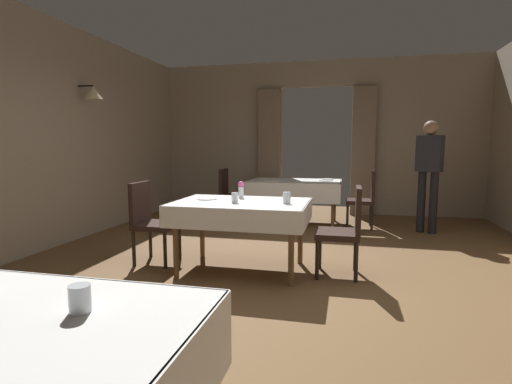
{
  "coord_description": "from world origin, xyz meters",
  "views": [
    {
      "loc": [
        0.63,
        -3.79,
        1.34
      ],
      "look_at": [
        -0.28,
        0.11,
        0.87
      ],
      "focal_mm": 27.48,
      "sensor_mm": 36.0,
      "label": 1
    }
  ],
  "objects_px": {
    "chair_mid_right": "(346,227)",
    "chair_mid_left": "(150,218)",
    "plate_far_a": "(328,179)",
    "plate_mid_b": "(207,199)",
    "glass_mid_d": "(235,198)",
    "person_waiter_by_doorway": "(429,167)",
    "flower_vase_mid": "(241,189)",
    "glass_near_c": "(80,299)",
    "glass_mid_c": "(287,198)",
    "dining_table_mid": "(241,209)",
    "dining_table_far": "(295,186)",
    "plate_far_c": "(326,181)",
    "chair_far_left": "(230,192)",
    "chair_far_right": "(365,197)",
    "plate_far_b": "(275,181)"
  },
  "relations": [
    {
      "from": "dining_table_far",
      "to": "flower_vase_mid",
      "type": "bearing_deg",
      "value": -97.24
    },
    {
      "from": "glass_mid_d",
      "to": "person_waiter_by_doorway",
      "type": "height_order",
      "value": "person_waiter_by_doorway"
    },
    {
      "from": "chair_mid_left",
      "to": "chair_mid_right",
      "type": "bearing_deg",
      "value": 0.62
    },
    {
      "from": "glass_near_c",
      "to": "person_waiter_by_doorway",
      "type": "height_order",
      "value": "person_waiter_by_doorway"
    },
    {
      "from": "chair_far_left",
      "to": "plate_far_a",
      "type": "distance_m",
      "value": 1.76
    },
    {
      "from": "dining_table_far",
      "to": "chair_mid_left",
      "type": "relative_size",
      "value": 1.69
    },
    {
      "from": "glass_mid_c",
      "to": "glass_mid_d",
      "type": "relative_size",
      "value": 1.1
    },
    {
      "from": "glass_mid_c",
      "to": "person_waiter_by_doorway",
      "type": "xyz_separation_m",
      "value": [
        1.82,
        2.45,
        0.21
      ]
    },
    {
      "from": "flower_vase_mid",
      "to": "plate_mid_b",
      "type": "bearing_deg",
      "value": -146.14
    },
    {
      "from": "dining_table_mid",
      "to": "plate_far_a",
      "type": "distance_m",
      "value": 3.15
    },
    {
      "from": "flower_vase_mid",
      "to": "glass_near_c",
      "type": "bearing_deg",
      "value": -85.17
    },
    {
      "from": "dining_table_far",
      "to": "dining_table_mid",
      "type": "bearing_deg",
      "value": -94.63
    },
    {
      "from": "chair_mid_right",
      "to": "plate_far_a",
      "type": "distance_m",
      "value": 3.02
    },
    {
      "from": "dining_table_mid",
      "to": "dining_table_far",
      "type": "distance_m",
      "value": 2.7
    },
    {
      "from": "glass_mid_d",
      "to": "person_waiter_by_doorway",
      "type": "xyz_separation_m",
      "value": [
        2.35,
        2.53,
        0.22
      ]
    },
    {
      "from": "flower_vase_mid",
      "to": "glass_mid_c",
      "type": "relative_size",
      "value": 1.59
    },
    {
      "from": "glass_mid_d",
      "to": "plate_far_a",
      "type": "relative_size",
      "value": 0.52
    },
    {
      "from": "chair_far_left",
      "to": "plate_far_b",
      "type": "relative_size",
      "value": 5.09
    },
    {
      "from": "plate_mid_b",
      "to": "plate_far_a",
      "type": "bearing_deg",
      "value": 68.4
    },
    {
      "from": "glass_mid_d",
      "to": "plate_far_b",
      "type": "height_order",
      "value": "glass_mid_d"
    },
    {
      "from": "plate_far_c",
      "to": "chair_mid_right",
      "type": "bearing_deg",
      "value": -82.48
    },
    {
      "from": "chair_mid_right",
      "to": "glass_mid_c",
      "type": "bearing_deg",
      "value": -171.56
    },
    {
      "from": "chair_mid_left",
      "to": "plate_far_a",
      "type": "relative_size",
      "value": 4.42
    },
    {
      "from": "flower_vase_mid",
      "to": "plate_far_a",
      "type": "height_order",
      "value": "flower_vase_mid"
    },
    {
      "from": "glass_near_c",
      "to": "plate_mid_b",
      "type": "bearing_deg",
      "value": 101.56
    },
    {
      "from": "dining_table_far",
      "to": "plate_mid_b",
      "type": "distance_m",
      "value": 2.69
    },
    {
      "from": "glass_near_c",
      "to": "plate_far_b",
      "type": "xyz_separation_m",
      "value": [
        -0.28,
        5.34,
        -0.04
      ]
    },
    {
      "from": "chair_mid_right",
      "to": "plate_far_c",
      "type": "xyz_separation_m",
      "value": [
        -0.35,
        2.66,
        0.24
      ]
    },
    {
      "from": "chair_far_right",
      "to": "plate_mid_b",
      "type": "distance_m",
      "value": 3.1
    },
    {
      "from": "dining_table_far",
      "to": "chair_mid_right",
      "type": "distance_m",
      "value": 2.78
    },
    {
      "from": "plate_mid_b",
      "to": "plate_far_b",
      "type": "distance_m",
      "value": 2.44
    },
    {
      "from": "plate_mid_b",
      "to": "plate_far_c",
      "type": "relative_size",
      "value": 0.94
    },
    {
      "from": "chair_mid_left",
      "to": "glass_mid_c",
      "type": "distance_m",
      "value": 1.62
    },
    {
      "from": "chair_mid_right",
      "to": "chair_mid_left",
      "type": "xyz_separation_m",
      "value": [
        -2.19,
        -0.02,
        0.0
      ]
    },
    {
      "from": "glass_mid_d",
      "to": "plate_far_c",
      "type": "bearing_deg",
      "value": 74.42
    },
    {
      "from": "glass_near_c",
      "to": "plate_mid_b",
      "type": "relative_size",
      "value": 0.45
    },
    {
      "from": "chair_mid_left",
      "to": "chair_far_left",
      "type": "height_order",
      "value": "same"
    },
    {
      "from": "chair_far_right",
      "to": "plate_mid_b",
      "type": "relative_size",
      "value": 4.21
    },
    {
      "from": "flower_vase_mid",
      "to": "dining_table_far",
      "type": "bearing_deg",
      "value": 82.76
    },
    {
      "from": "plate_far_a",
      "to": "plate_far_c",
      "type": "bearing_deg",
      "value": -92.25
    },
    {
      "from": "plate_mid_b",
      "to": "person_waiter_by_doorway",
      "type": "relative_size",
      "value": 0.13
    },
    {
      "from": "glass_mid_d",
      "to": "plate_far_a",
      "type": "xyz_separation_m",
      "value": [
        0.8,
        3.16,
        -0.05
      ]
    },
    {
      "from": "chair_mid_left",
      "to": "chair_far_right",
      "type": "bearing_deg",
      "value": 45.72
    },
    {
      "from": "dining_table_far",
      "to": "glass_near_c",
      "type": "bearing_deg",
      "value": -90.4
    },
    {
      "from": "plate_mid_b",
      "to": "plate_far_a",
      "type": "height_order",
      "value": "same"
    },
    {
      "from": "glass_mid_c",
      "to": "glass_mid_d",
      "type": "xyz_separation_m",
      "value": [
        -0.53,
        -0.08,
        -0.01
      ]
    },
    {
      "from": "chair_far_right",
      "to": "person_waiter_by_doorway",
      "type": "distance_m",
      "value": 1.06
    },
    {
      "from": "glass_mid_d",
      "to": "dining_table_mid",
      "type": "bearing_deg",
      "value": 68.96
    },
    {
      "from": "flower_vase_mid",
      "to": "person_waiter_by_doorway",
      "type": "bearing_deg",
      "value": 41.49
    },
    {
      "from": "chair_far_left",
      "to": "chair_far_right",
      "type": "relative_size",
      "value": 1.0
    }
  ]
}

